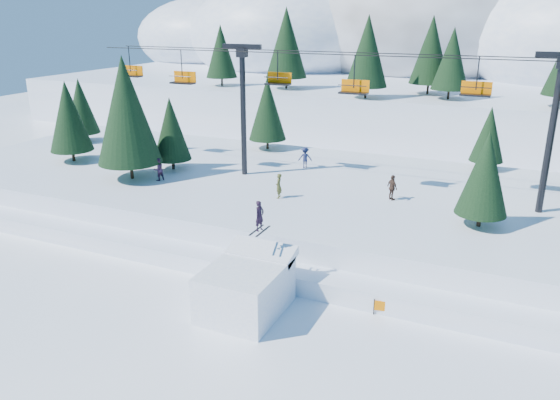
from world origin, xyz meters
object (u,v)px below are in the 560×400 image
at_px(jump_kicker, 246,287).
at_px(chairlift, 362,97).
at_px(banner_near, 401,309).
at_px(banner_far, 426,303).

distance_m(jump_kicker, chairlift, 17.46).
xyz_separation_m(jump_kicker, chairlift, (1.44, 15.49, 7.93)).
relative_size(banner_near, banner_far, 1.01).
relative_size(chairlift, banner_far, 16.72).
bearing_deg(banner_near, banner_far, 46.92).
xyz_separation_m(jump_kicker, banner_near, (7.65, 2.59, -0.85)).
height_order(jump_kicker, chairlift, chairlift).
bearing_deg(chairlift, banner_far, -58.33).
relative_size(jump_kicker, banner_far, 2.05).
distance_m(jump_kicker, banner_near, 8.12).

